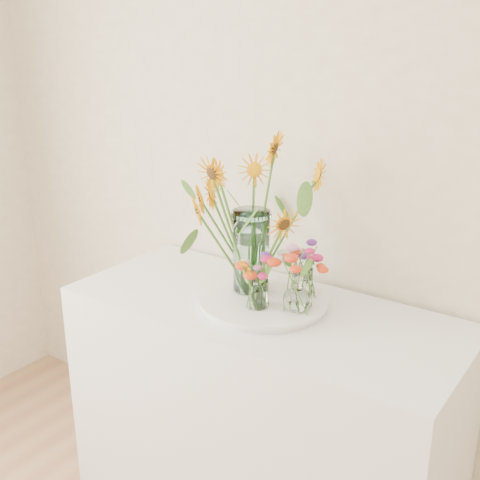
{
  "coord_description": "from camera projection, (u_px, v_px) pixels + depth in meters",
  "views": [
    {
      "loc": [
        0.74,
        0.34,
        1.79
      ],
      "look_at": [
        -0.37,
        1.91,
        1.13
      ],
      "focal_mm": 45.0,
      "sensor_mm": 36.0,
      "label": 1
    }
  ],
  "objects": [
    {
      "name": "tray",
      "position": [
        263.0,
        302.0,
        2.08
      ],
      "size": [
        0.42,
        0.42,
        0.02
      ],
      "primitive_type": "cylinder",
      "color": "white",
      "rests_on": "counter"
    },
    {
      "name": "mason_jar",
      "position": [
        251.0,
        251.0,
        2.1
      ],
      "size": [
        0.16,
        0.16,
        0.3
      ],
      "primitive_type": "cylinder",
      "rotation": [
        0.0,
        0.0,
        0.26
      ],
      "color": "#B2EBDD",
      "rests_on": "tray"
    },
    {
      "name": "wildflower_posy_a",
      "position": [
        258.0,
        281.0,
        1.97
      ],
      "size": [
        0.17,
        0.17,
        0.2
      ],
      "primitive_type": null,
      "color": "red",
      "rests_on": "tray"
    },
    {
      "name": "wildflower_posy_c",
      "position": [
        304.0,
        270.0,
        2.07
      ],
      "size": [
        0.2,
        0.2,
        0.19
      ],
      "primitive_type": null,
      "color": "red",
      "rests_on": "tray"
    },
    {
      "name": "small_vase_a",
      "position": [
        258.0,
        294.0,
        1.99
      ],
      "size": [
        0.07,
        0.07,
        0.11
      ],
      "primitive_type": "cylinder",
      "rotation": [
        0.0,
        0.0,
        0.12
      ],
      "color": "white",
      "rests_on": "tray"
    },
    {
      "name": "sunflower_bouquet",
      "position": [
        251.0,
        214.0,
        2.06
      ],
      "size": [
        0.93,
        0.93,
        0.57
      ],
      "primitive_type": null,
      "rotation": [
        0.0,
        0.0,
        0.26
      ],
      "color": "orange",
      "rests_on": "tray"
    },
    {
      "name": "wildflower_posy_b",
      "position": [
        298.0,
        279.0,
        1.95
      ],
      "size": [
        0.22,
        0.22,
        0.23
      ],
      "primitive_type": null,
      "color": "red",
      "rests_on": "tray"
    },
    {
      "name": "counter",
      "position": [
        261.0,
        417.0,
        2.23
      ],
      "size": [
        1.4,
        0.6,
        0.9
      ],
      "primitive_type": "cube",
      "color": "white",
      "rests_on": "ground_plane"
    },
    {
      "name": "small_vase_c",
      "position": [
        304.0,
        282.0,
        2.08
      ],
      "size": [
        0.08,
        0.08,
        0.1
      ],
      "primitive_type": "cylinder",
      "rotation": [
        0.0,
        0.0,
        -0.37
      ],
      "color": "white",
      "rests_on": "tray"
    },
    {
      "name": "small_vase_b",
      "position": [
        297.0,
        292.0,
        1.97
      ],
      "size": [
        0.1,
        0.1,
        0.14
      ],
      "primitive_type": null,
      "rotation": [
        0.0,
        0.0,
        -0.09
      ],
      "color": "white",
      "rests_on": "tray"
    }
  ]
}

